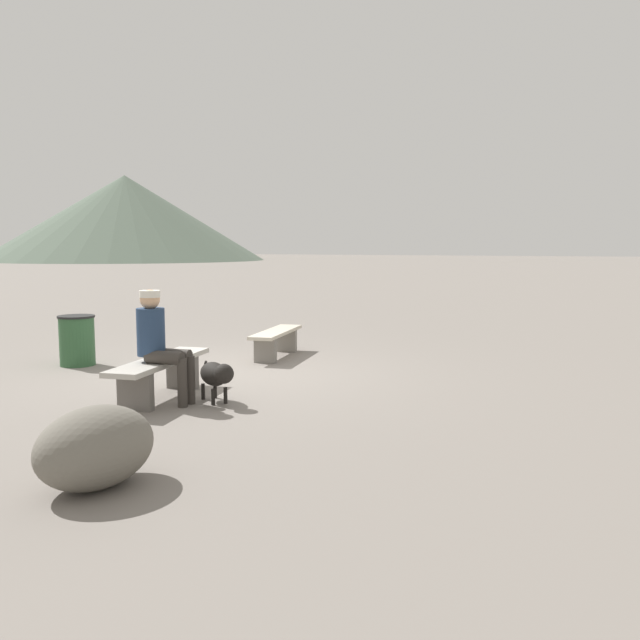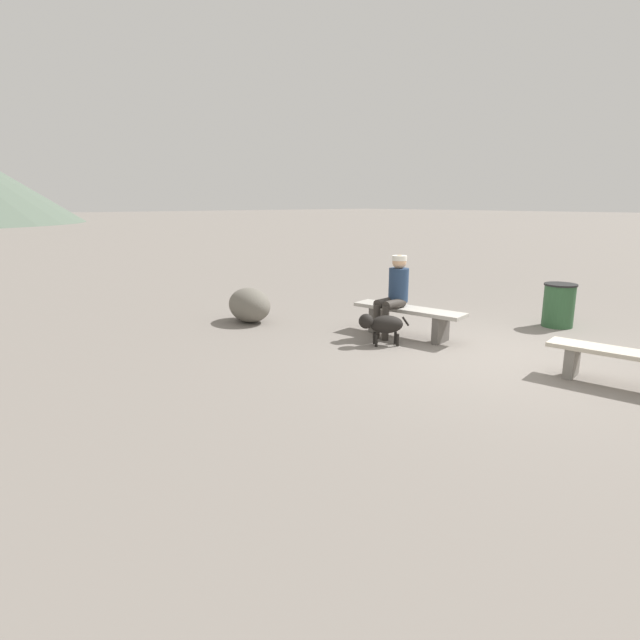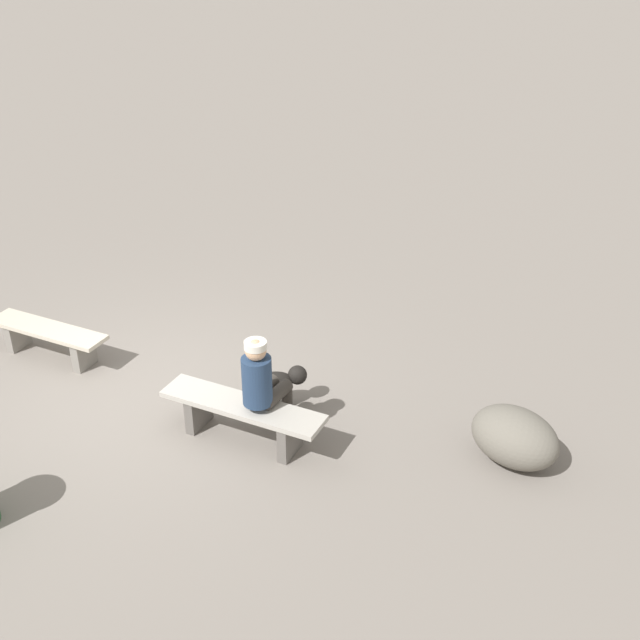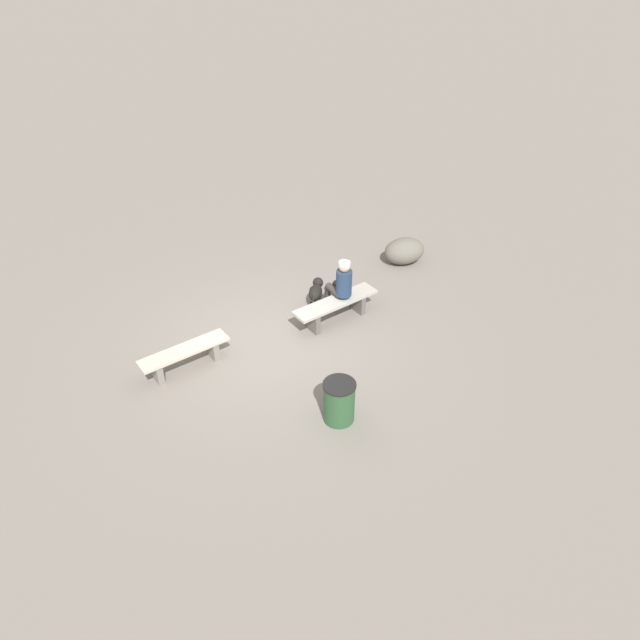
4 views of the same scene
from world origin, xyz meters
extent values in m
cube|color=gray|center=(0.00, 0.00, -0.03)|extent=(210.00, 210.00, 0.06)
cube|color=gray|center=(-2.15, -0.05, 0.19)|extent=(0.17, 0.35, 0.38)
cube|color=gray|center=(-1.07, 0.13, 0.19)|extent=(0.17, 0.35, 0.38)
cube|color=beige|center=(-1.61, 0.04, 0.40)|extent=(1.70, 0.65, 0.05)
cube|color=#605B56|center=(0.95, 0.05, 0.21)|extent=(0.17, 0.41, 0.41)
cube|color=#605B56|center=(2.08, 0.24, 0.21)|extent=(0.17, 0.41, 0.41)
cube|color=#B2ADA3|center=(1.51, 0.14, 0.44)|extent=(1.89, 0.72, 0.06)
cylinder|color=navy|center=(1.71, 0.18, 0.81)|extent=(0.32, 0.32, 0.54)
sphere|color=#D8A87F|center=(1.71, 0.18, 1.18)|extent=(0.22, 0.22, 0.22)
cylinder|color=silver|center=(1.71, 0.18, 1.25)|extent=(0.23, 0.23, 0.08)
cylinder|color=#38332D|center=(1.77, 0.40, 0.55)|extent=(0.19, 0.45, 0.15)
cylinder|color=#38332D|center=(1.75, 0.62, 0.27)|extent=(0.11, 0.11, 0.55)
cylinder|color=#38332D|center=(1.60, 0.39, 0.55)|extent=(0.19, 0.45, 0.15)
cylinder|color=#38332D|center=(1.58, 0.61, 0.27)|extent=(0.11, 0.11, 0.55)
ellipsoid|color=black|center=(1.39, 0.80, 0.32)|extent=(0.52, 0.57, 0.27)
sphere|color=black|center=(1.57, 1.05, 0.38)|extent=(0.22, 0.22, 0.22)
cylinder|color=black|center=(1.43, 0.97, 0.09)|extent=(0.04, 0.04, 0.19)
cylinder|color=black|center=(1.55, 0.88, 0.09)|extent=(0.04, 0.04, 0.19)
cylinder|color=black|center=(1.24, 0.71, 0.09)|extent=(0.04, 0.04, 0.19)
cylinder|color=black|center=(1.36, 0.62, 0.09)|extent=(0.04, 0.04, 0.19)
cylinder|color=black|center=(1.22, 0.56, 0.36)|extent=(0.10, 0.11, 0.15)
cylinder|color=#2D5633|center=(0.25, -2.34, 0.36)|extent=(0.51, 0.51, 0.72)
cylinder|color=black|center=(0.25, -2.34, 0.73)|extent=(0.54, 0.54, 0.03)
ellipsoid|color=#6B665B|center=(4.05, 1.49, 0.31)|extent=(1.05, 0.81, 0.61)
camera|label=1|loc=(7.72, 4.93, 1.79)|focal=37.16mm
camera|label=2|loc=(-3.63, 6.46, 2.12)|focal=28.95mm
camera|label=3|loc=(6.19, -5.02, 5.30)|focal=44.27mm
camera|label=4|loc=(-3.11, -8.32, 6.87)|focal=32.70mm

